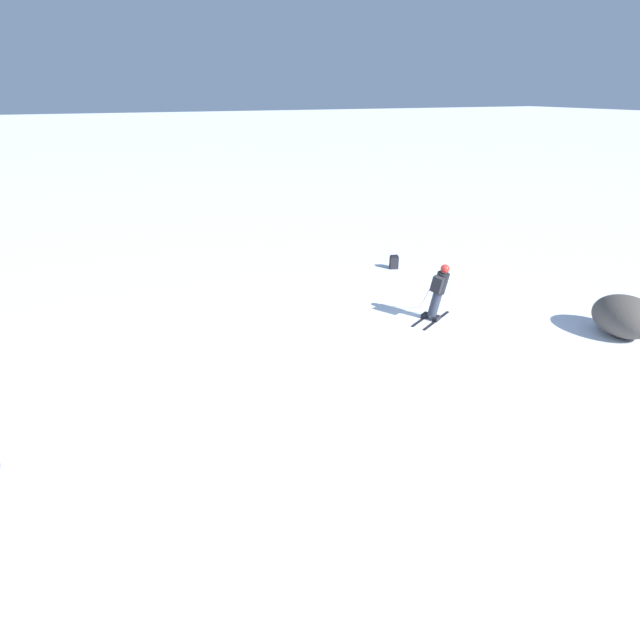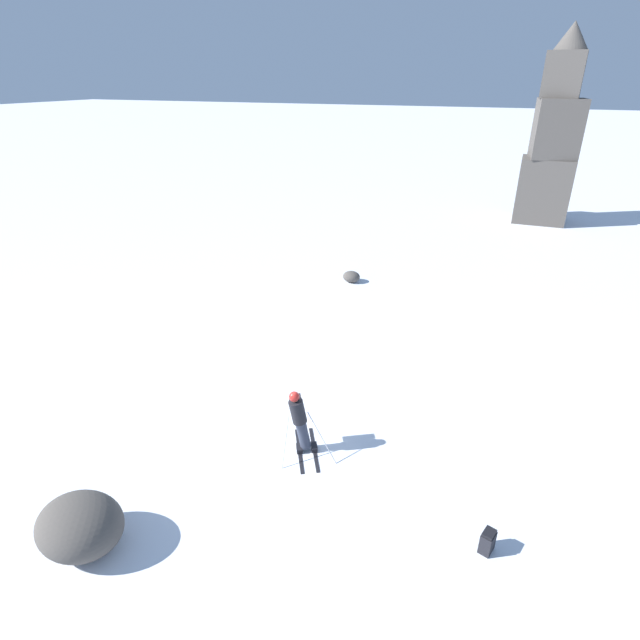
{
  "view_description": "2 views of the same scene",
  "coord_description": "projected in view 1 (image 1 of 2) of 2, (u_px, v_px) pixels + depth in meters",
  "views": [
    {
      "loc": [
        -9.43,
        8.13,
        6.02
      ],
      "look_at": [
        0.48,
        3.82,
        1.01
      ],
      "focal_mm": 28.0,
      "sensor_mm": 36.0,
      "label": 1
    },
    {
      "loc": [
        5.03,
        -8.64,
        8.14
      ],
      "look_at": [
        -0.1,
        4.28,
        1.3
      ],
      "focal_mm": 28.0,
      "sensor_mm": 36.0,
      "label": 2
    }
  ],
  "objects": [
    {
      "name": "ground_plane",
      "position": [
        458.0,
        337.0,
        13.32
      ],
      "size": [
        300.0,
        300.0,
        0.0
      ],
      "primitive_type": "plane",
      "color": "white"
    },
    {
      "name": "exposed_boulder_1",
      "position": [
        625.0,
        316.0,
        13.22
      ],
      "size": [
        1.68,
        1.43,
        1.09
      ],
      "primitive_type": "ellipsoid",
      "color": "#4C4742",
      "rests_on": "ground"
    },
    {
      "name": "skier",
      "position": [
        439.0,
        290.0,
        13.85
      ],
      "size": [
        1.41,
        1.62,
        1.73
      ],
      "rotation": [
        0.0,
        0.0,
        0.51
      ],
      "color": "black",
      "rests_on": "ground"
    },
    {
      "name": "spare_backpack",
      "position": [
        394.0,
        262.0,
        18.31
      ],
      "size": [
        0.3,
        0.35,
        0.5
      ],
      "rotation": [
        0.0,
        0.0,
        1.26
      ],
      "color": "black",
      "rests_on": "ground"
    }
  ]
}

